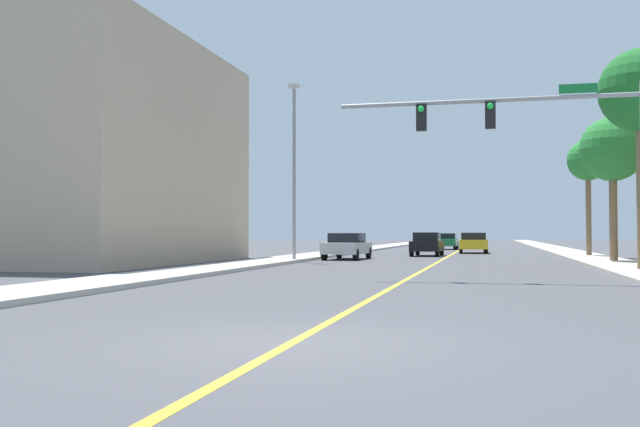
{
  "coord_description": "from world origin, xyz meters",
  "views": [
    {
      "loc": [
        2.57,
        -9.13,
        1.46
      ],
      "look_at": [
        -4.93,
        21.95,
        2.33
      ],
      "focal_mm": 39.77,
      "sensor_mm": 36.0,
      "label": 1
    }
  ],
  "objects_px": {
    "car_green": "(446,241)",
    "car_silver": "(347,246)",
    "traffic_signal_mast": "(542,135)",
    "car_black": "(427,244)",
    "palm_mid": "(613,151)",
    "palm_far": "(588,162)",
    "car_yellow": "(473,242)",
    "street_lamp": "(294,163)"
  },
  "relations": [
    {
      "from": "traffic_signal_mast",
      "to": "car_silver",
      "type": "height_order",
      "value": "traffic_signal_mast"
    },
    {
      "from": "car_yellow",
      "to": "palm_mid",
      "type": "bearing_deg",
      "value": -68.79
    },
    {
      "from": "palm_mid",
      "to": "car_green",
      "type": "relative_size",
      "value": 1.55
    },
    {
      "from": "car_black",
      "to": "car_silver",
      "type": "relative_size",
      "value": 0.94
    },
    {
      "from": "traffic_signal_mast",
      "to": "car_black",
      "type": "bearing_deg",
      "value": 103.5
    },
    {
      "from": "car_silver",
      "to": "car_yellow",
      "type": "distance_m",
      "value": 15.28
    },
    {
      "from": "palm_mid",
      "to": "palm_far",
      "type": "height_order",
      "value": "palm_mid"
    },
    {
      "from": "car_green",
      "to": "car_yellow",
      "type": "relative_size",
      "value": 0.95
    },
    {
      "from": "palm_far",
      "to": "car_yellow",
      "type": "xyz_separation_m",
      "value": [
        -6.85,
        7.78,
        -4.88
      ]
    },
    {
      "from": "palm_mid",
      "to": "palm_far",
      "type": "distance_m",
      "value": 8.32
    },
    {
      "from": "palm_mid",
      "to": "car_black",
      "type": "distance_m",
      "value": 13.98
    },
    {
      "from": "palm_mid",
      "to": "street_lamp",
      "type": "bearing_deg",
      "value": -173.72
    },
    {
      "from": "traffic_signal_mast",
      "to": "car_yellow",
      "type": "height_order",
      "value": "traffic_signal_mast"
    },
    {
      "from": "traffic_signal_mast",
      "to": "street_lamp",
      "type": "distance_m",
      "value": 16.39
    },
    {
      "from": "street_lamp",
      "to": "palm_mid",
      "type": "xyz_separation_m",
      "value": [
        15.3,
        1.68,
        0.39
      ]
    },
    {
      "from": "traffic_signal_mast",
      "to": "car_yellow",
      "type": "distance_m",
      "value": 30.12
    },
    {
      "from": "street_lamp",
      "to": "car_yellow",
      "type": "distance_m",
      "value": 20.12
    },
    {
      "from": "car_black",
      "to": "palm_far",
      "type": "bearing_deg",
      "value": -3.02
    },
    {
      "from": "palm_far",
      "to": "car_black",
      "type": "distance_m",
      "value": 10.75
    },
    {
      "from": "palm_far",
      "to": "street_lamp",
      "type": "bearing_deg",
      "value": -146.73
    },
    {
      "from": "street_lamp",
      "to": "palm_far",
      "type": "distance_m",
      "value": 18.24
    },
    {
      "from": "car_black",
      "to": "palm_mid",
      "type": "bearing_deg",
      "value": -41.95
    },
    {
      "from": "palm_far",
      "to": "car_silver",
      "type": "relative_size",
      "value": 1.55
    },
    {
      "from": "car_silver",
      "to": "car_green",
      "type": "relative_size",
      "value": 1.0
    },
    {
      "from": "street_lamp",
      "to": "palm_mid",
      "type": "height_order",
      "value": "street_lamp"
    },
    {
      "from": "palm_far",
      "to": "car_green",
      "type": "distance_m",
      "value": 21.69
    },
    {
      "from": "car_silver",
      "to": "palm_far",
      "type": "bearing_deg",
      "value": -153.31
    },
    {
      "from": "street_lamp",
      "to": "car_silver",
      "type": "xyz_separation_m",
      "value": [
        1.92,
        3.95,
        -4.26
      ]
    },
    {
      "from": "palm_mid",
      "to": "palm_far",
      "type": "bearing_deg",
      "value": 90.4
    },
    {
      "from": "palm_far",
      "to": "car_black",
      "type": "height_order",
      "value": "palm_far"
    },
    {
      "from": "car_green",
      "to": "car_silver",
      "type": "bearing_deg",
      "value": -97.71
    },
    {
      "from": "palm_mid",
      "to": "car_yellow",
      "type": "xyz_separation_m",
      "value": [
        -6.91,
        16.1,
        -4.62
      ]
    },
    {
      "from": "car_silver",
      "to": "street_lamp",
      "type": "bearing_deg",
      "value": 66.31
    },
    {
      "from": "car_black",
      "to": "car_silver",
      "type": "distance_m",
      "value": 7.77
    },
    {
      "from": "traffic_signal_mast",
      "to": "car_green",
      "type": "distance_m",
      "value": 41.4
    },
    {
      "from": "street_lamp",
      "to": "car_yellow",
      "type": "height_order",
      "value": "street_lamp"
    },
    {
      "from": "car_black",
      "to": "car_green",
      "type": "distance_m",
      "value": 18.17
    },
    {
      "from": "car_silver",
      "to": "car_green",
      "type": "bearing_deg",
      "value": -96.56
    },
    {
      "from": "traffic_signal_mast",
      "to": "car_yellow",
      "type": "relative_size",
      "value": 1.97
    },
    {
      "from": "traffic_signal_mast",
      "to": "palm_mid",
      "type": "bearing_deg",
      "value": 73.14
    },
    {
      "from": "palm_mid",
      "to": "car_silver",
      "type": "relative_size",
      "value": 1.56
    },
    {
      "from": "car_silver",
      "to": "car_green",
      "type": "distance_m",
      "value": 25.25
    }
  ]
}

